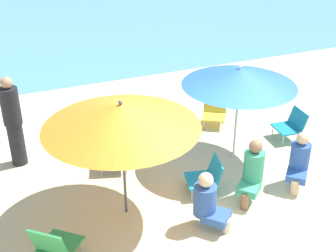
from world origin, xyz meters
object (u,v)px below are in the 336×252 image
at_px(beach_chair_e, 113,147).
at_px(person_a, 208,202).
at_px(person_b, 13,122).
at_px(beach_chair_a, 215,110).
at_px(person_d, 299,160).
at_px(beach_chair_b, 55,244).
at_px(umbrella_blue, 239,77).
at_px(person_c, 252,170).
at_px(beach_chair_d, 207,176).
at_px(umbrella_orange, 121,116).
at_px(beach_chair_c, 291,124).

xyz_separation_m(beach_chair_e, person_a, (0.76, -2.10, 0.08)).
bearing_deg(person_a, person_b, 177.40).
xyz_separation_m(beach_chair_a, person_d, (0.20, -2.48, 0.18)).
bearing_deg(beach_chair_b, umbrella_blue, -26.76).
relative_size(beach_chair_e, person_c, 0.71).
bearing_deg(beach_chair_d, person_b, -24.19).
relative_size(umbrella_orange, umbrella_blue, 1.13).
distance_m(person_c, person_d, 0.89).
height_order(person_c, person_d, person_c).
xyz_separation_m(umbrella_orange, beach_chair_a, (2.58, 2.07, -1.32)).
bearing_deg(person_d, beach_chair_c, -169.25).
bearing_deg(beach_chair_c, person_b, -7.15).
distance_m(umbrella_orange, beach_chair_d, 1.89).
bearing_deg(person_b, person_d, 70.58).
bearing_deg(beach_chair_e, person_d, 72.85).
xyz_separation_m(beach_chair_a, beach_chair_e, (-2.37, -0.74, 0.06)).
height_order(umbrella_orange, person_a, umbrella_orange).
distance_m(umbrella_orange, person_c, 2.23).
xyz_separation_m(umbrella_orange, person_a, (0.97, -0.76, -1.18)).
bearing_deg(person_b, beach_chair_e, 76.86).
bearing_deg(beach_chair_c, person_d, 62.58).
distance_m(umbrella_blue, beach_chair_e, 2.46).
relative_size(umbrella_orange, beach_chair_b, 3.00).
relative_size(beach_chair_b, person_a, 0.82).
height_order(person_a, person_d, person_d).
relative_size(person_a, person_b, 0.55).
distance_m(beach_chair_e, person_a, 2.23).
height_order(umbrella_orange, beach_chair_a, umbrella_orange).
bearing_deg(beach_chair_d, beach_chair_c, -144.80).
relative_size(beach_chair_b, person_c, 0.71).
bearing_deg(person_c, person_d, 140.24).
relative_size(umbrella_blue, person_c, 1.90).
height_order(beach_chair_b, beach_chair_e, beach_chair_e).
xyz_separation_m(beach_chair_d, person_a, (-0.37, -0.76, 0.14)).
relative_size(person_b, person_d, 1.73).
distance_m(beach_chair_c, person_d, 1.60).
relative_size(beach_chair_e, person_a, 0.82).
bearing_deg(beach_chair_c, beach_chair_e, -1.38).
bearing_deg(beach_chair_a, beach_chair_c, 75.56).
bearing_deg(beach_chair_e, beach_chair_b, -17.46).
xyz_separation_m(umbrella_blue, person_c, (-0.38, -1.17, -1.04)).
bearing_deg(umbrella_orange, beach_chair_a, 38.75).
bearing_deg(person_d, beach_chair_a, -131.82).
height_order(umbrella_blue, beach_chair_d, umbrella_blue).
bearing_deg(umbrella_orange, beach_chair_d, 0.09).
bearing_deg(person_c, beach_chair_a, -146.84).
height_order(beach_chair_a, beach_chair_c, beach_chair_a).
bearing_deg(beach_chair_c, beach_chair_d, 27.36).
xyz_separation_m(person_a, person_d, (1.82, 0.35, 0.05)).
distance_m(beach_chair_a, beach_chair_c, 1.56).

